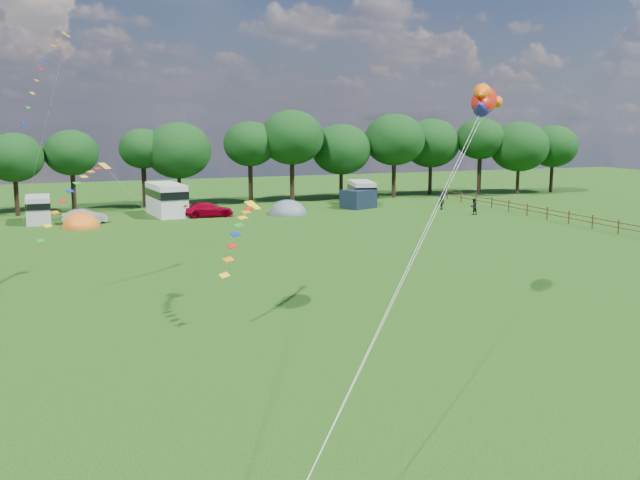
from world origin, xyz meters
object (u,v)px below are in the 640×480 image
object	(u,v)px
tent_orange	(81,227)
walker_b	(441,202)
car_b	(85,216)
fish_kite	(484,100)
car_c	(208,210)
campervan_d	(362,192)
campervan_c	(166,198)
walker_a	(474,207)
campervan_b	(38,208)
tent_greyblue	(288,214)

from	to	relation	value
tent_orange	walker_b	bearing A→B (deg)	-0.51
car_b	fish_kite	distance (m)	42.43
walker_b	car_c	bearing A→B (deg)	-27.67
campervan_d	tent_orange	bearing A→B (deg)	114.82
campervan_c	fish_kite	bearing A→B (deg)	-174.09
fish_kite	walker_a	xyz separation A→B (m)	(19.57, 30.84, -9.34)
walker_b	car_b	bearing A→B (deg)	-24.43
car_c	fish_kite	size ratio (longest dim) A/B	1.41
campervan_b	campervan_c	world-z (taller)	campervan_c
car_b	walker_b	xyz separation A→B (m)	(34.98, -2.56, 0.15)
campervan_d	walker_a	bearing A→B (deg)	-134.25
walker_b	campervan_d	bearing A→B (deg)	-66.69
tent_greyblue	fish_kite	bearing A→B (deg)	-94.03
car_b	car_c	size ratio (longest dim) A/B	0.79
fish_kite	car_c	bearing A→B (deg)	47.63
car_c	walker_a	bearing A→B (deg)	-105.02
car_b	fish_kite	xyz separation A→B (m)	(16.37, -37.98, 9.50)
walker_a	walker_b	xyz separation A→B (m)	(-0.96, 4.58, -0.01)
fish_kite	walker_a	world-z (taller)	fish_kite
car_b	campervan_c	world-z (taller)	campervan_c
car_c	tent_greyblue	distance (m)	7.81
tent_greyblue	campervan_b	bearing A→B (deg)	173.59
car_b	tent_greyblue	bearing A→B (deg)	-91.20
car_c	walker_b	size ratio (longest dim) A/B	2.88
campervan_c	walker_a	distance (m)	29.95
fish_kite	walker_a	size ratio (longest dim) A/B	2.03
car_c	campervan_b	distance (m)	15.28
car_b	fish_kite	world-z (taller)	fish_kite
fish_kite	car_b	bearing A→B (deg)	63.44
fish_kite	walker_b	xyz separation A→B (m)	(18.60, 35.42, -9.35)
campervan_b	walker_b	xyz separation A→B (m)	(38.85, -4.75, -0.49)
tent_greyblue	walker_b	xyz separation A→B (m)	(15.95, -2.18, 0.78)
tent_orange	walker_b	size ratio (longest dim) A/B	2.21
tent_orange	walker_a	distance (m)	36.71
fish_kite	walker_b	world-z (taller)	fish_kite
campervan_d	campervan_c	bearing A→B (deg)	105.60
car_c	walker_b	world-z (taller)	walker_b
tent_greyblue	fish_kite	size ratio (longest dim) A/B	1.27
campervan_d	tent_greyblue	distance (m)	10.80
car_c	tent_orange	bearing A→B (deg)	105.53
campervan_c	tent_orange	size ratio (longest dim) A/B	1.86
campervan_d	fish_kite	bearing A→B (deg)	176.40
car_c	tent_greyblue	world-z (taller)	tent_greyblue
car_c	tent_orange	world-z (taller)	car_c
walker_a	campervan_b	bearing A→B (deg)	-24.99
campervan_d	car_c	bearing A→B (deg)	113.85
campervan_c	tent_greyblue	distance (m)	11.87
campervan_d	walker_b	distance (m)	8.92
campervan_b	walker_b	size ratio (longest dim) A/B	3.08
campervan_c	walker_b	bearing A→B (deg)	-107.39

